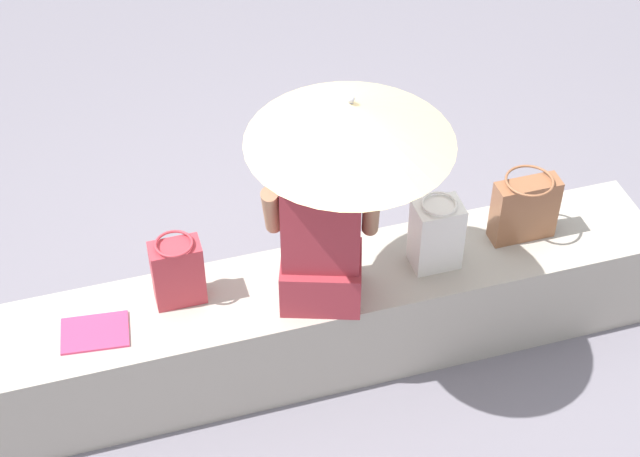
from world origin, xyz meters
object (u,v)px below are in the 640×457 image
Objects in this scene: parasol at (350,123)px; magazine at (95,333)px; person_seated at (321,229)px; shoulder_bag_spare at (436,234)px; tote_bag_canvas at (525,208)px; handbag_black at (178,272)px.

magazine is (1.06, -0.13, -0.96)m from parasol.
parasol is 1.43m from magazine.
person_seated is 2.56× the size of shoulder_bag_spare.
parasol reaches higher than tote_bag_canvas.
magazine is at bearing 14.52° from handbag_black.
person_seated is 2.72× the size of handbag_black.
person_seated is 2.72× the size of tote_bag_canvas.
parasol is 3.87× the size of magazine.
parasol is at bearing 179.31° from magazine.
person_seated is 3.21× the size of magazine.
magazine is (1.51, 0.00, -0.16)m from shoulder_bag_spare.
handbag_black is at bearing -1.59° from tote_bag_canvas.
parasol is 3.27× the size of tote_bag_canvas.
person_seated is 0.59m from shoulder_bag_spare.
handbag_black is (0.67, -0.23, -0.80)m from parasol.
parasol is 1.07m from handbag_black.
tote_bag_canvas is 0.94× the size of shoulder_bag_spare.
shoulder_bag_spare is 1.26× the size of magazine.
shoulder_bag_spare reaches higher than handbag_black.
tote_bag_canvas reaches higher than handbag_black.
handbag_black is 1.00× the size of tote_bag_canvas.
tote_bag_canvas is (-0.99, -0.11, -0.22)m from person_seated.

